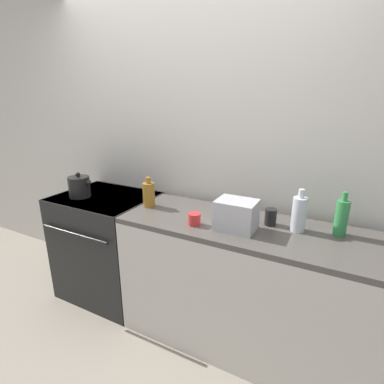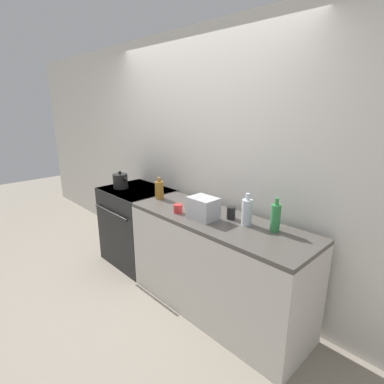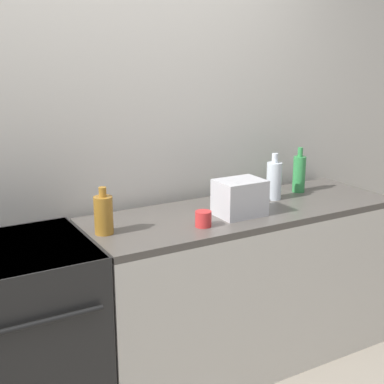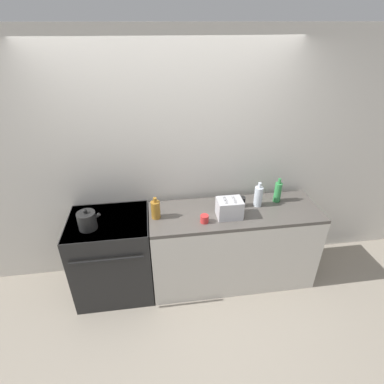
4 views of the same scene
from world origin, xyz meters
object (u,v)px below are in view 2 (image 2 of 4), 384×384
Objects in this scene: stove at (138,225)px; toaster at (203,208)px; bottle_amber at (159,190)px; cup_black at (231,213)px; bottle_green at (276,217)px; kettle at (120,181)px; bottle_clear at (247,212)px; cup_red at (178,209)px.

stove is 1.31m from toaster.
bottle_amber is 2.10× the size of cup_black.
bottle_green is 1.30m from bottle_amber.
bottle_amber reaches higher than toaster.
cup_black is (-0.40, -0.04, -0.06)m from bottle_green.
bottle_green is (1.93, 0.21, 0.03)m from kettle.
bottle_amber is 0.84× the size of bottle_clear.
toaster reaches higher than cup_red.
cup_red is at bearing -3.19° from kettle.
bottle_green is 0.24m from bottle_clear.
bottle_amber is at bearing -175.98° from bottle_clear.
stove is at bearing 170.05° from cup_red.
cup_red is (0.93, -0.16, 0.49)m from stove.
stove is at bearing 32.85° from kettle.
kettle is 1.09m from cup_red.
bottle_amber is 0.48m from cup_red.
stove is 11.36× the size of cup_red.
stove is 4.06× the size of bottle_amber.
bottle_clear is at bearing 24.10° from toaster.
bottle_green reaches higher than cup_black.
bottle_clear reaches higher than kettle.
cup_black is at bearing 2.73° from stove.
cup_red is at bearing -162.06° from bottle_green.
bottle_clear is at bearing 5.31° from kettle.
cup_red is (-0.84, -0.27, -0.07)m from bottle_green.
kettle is at bearing -173.72° from cup_black.
toaster is at bearing -4.78° from stove.
toaster is 1.08× the size of bottle_amber.
kettle is 2.00× the size of cup_black.
stove is 0.57m from kettle.
cup_red is at bearing -17.45° from bottle_amber.
cup_red is at bearing -166.11° from toaster.
bottle_clear is 3.32× the size of cup_red.
bottle_green reaches higher than toaster.
cup_black is (0.17, 0.16, -0.04)m from toaster.
bottle_green is (1.77, 0.11, 0.56)m from stove.
bottle_amber is at bearing -174.57° from cup_black.
bottle_green reaches higher than bottle_amber.
bottle_clear is at bearing -3.38° from cup_black.
bottle_green reaches higher than stove.
bottle_green reaches higher than kettle.
bottle_amber is 2.80× the size of cup_red.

